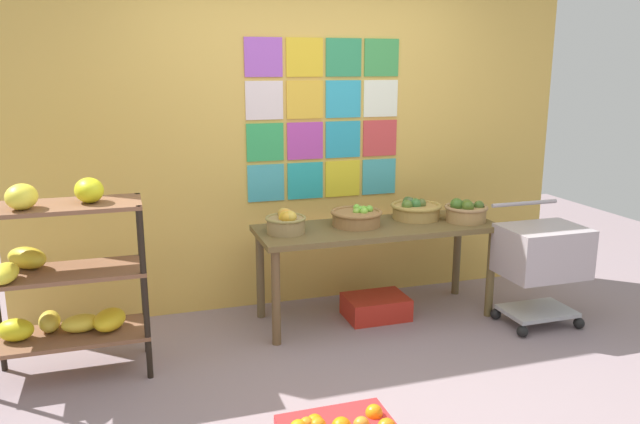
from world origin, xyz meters
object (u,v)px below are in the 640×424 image
at_px(banana_shelf_unit, 60,274).
at_px(fruit_basket_centre, 415,209).
at_px(fruit_basket_back_left, 357,217).
at_px(fruit_basket_right, 466,211).
at_px(display_table, 376,237).
at_px(produce_crate_under_table, 376,307).
at_px(shopping_cart, 542,256).
at_px(fruit_basket_left, 286,222).

distance_m(banana_shelf_unit, fruit_basket_centre, 2.53).
distance_m(fruit_basket_back_left, fruit_basket_right, 0.83).
relative_size(display_table, fruit_basket_back_left, 4.68).
bearing_deg(fruit_basket_centre, display_table, -161.70).
distance_m(fruit_basket_back_left, produce_crate_under_table, 0.70).
distance_m(banana_shelf_unit, shopping_cart, 3.20).
distance_m(fruit_basket_right, produce_crate_under_table, 0.98).
bearing_deg(fruit_basket_back_left, produce_crate_under_table, -29.11).
height_order(display_table, fruit_basket_back_left, fruit_basket_back_left).
bearing_deg(fruit_basket_back_left, shopping_cart, -24.12).
distance_m(banana_shelf_unit, display_table, 2.14).
xyz_separation_m(banana_shelf_unit, fruit_basket_centre, (2.49, 0.40, 0.13)).
xyz_separation_m(fruit_basket_left, fruit_basket_right, (1.36, -0.08, 0.00)).
height_order(fruit_basket_back_left, fruit_basket_right, fruit_basket_right).
height_order(fruit_basket_back_left, shopping_cart, shopping_cart).
bearing_deg(produce_crate_under_table, shopping_cart, -23.47).
bearing_deg(banana_shelf_unit, fruit_basket_back_left, 9.65).
distance_m(display_table, fruit_basket_centre, 0.42).
xyz_separation_m(banana_shelf_unit, display_table, (2.12, 0.28, -0.02)).
relative_size(display_table, shopping_cart, 2.03).
xyz_separation_m(display_table, shopping_cart, (1.07, -0.48, -0.10)).
height_order(produce_crate_under_table, shopping_cart, shopping_cart).
relative_size(produce_crate_under_table, shopping_cart, 0.53).
relative_size(banana_shelf_unit, fruit_basket_right, 3.78).
relative_size(fruit_basket_back_left, fruit_basket_right, 1.17).
distance_m(display_table, produce_crate_under_table, 0.54).
xyz_separation_m(fruit_basket_centre, fruit_basket_left, (-1.04, -0.12, 0.01)).
bearing_deg(fruit_basket_left, fruit_basket_back_left, 5.22).
xyz_separation_m(display_table, produce_crate_under_table, (-0.00, -0.02, -0.54)).
bearing_deg(banana_shelf_unit, fruit_basket_right, 4.21).
height_order(display_table, shopping_cart, shopping_cart).
bearing_deg(display_table, fruit_basket_centre, 18.30).
height_order(display_table, produce_crate_under_table, display_table).
height_order(banana_shelf_unit, fruit_basket_right, banana_shelf_unit).
relative_size(fruit_basket_back_left, produce_crate_under_table, 0.82).
bearing_deg(fruit_basket_right, produce_crate_under_table, 175.24).
distance_m(fruit_basket_back_left, shopping_cart, 1.34).
relative_size(fruit_basket_centre, produce_crate_under_table, 0.84).
bearing_deg(shopping_cart, fruit_basket_back_left, 154.06).
xyz_separation_m(display_table, fruit_basket_back_left, (-0.14, 0.06, 0.15)).
bearing_deg(fruit_basket_right, display_table, 173.61).
bearing_deg(banana_shelf_unit, shopping_cart, -3.62).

